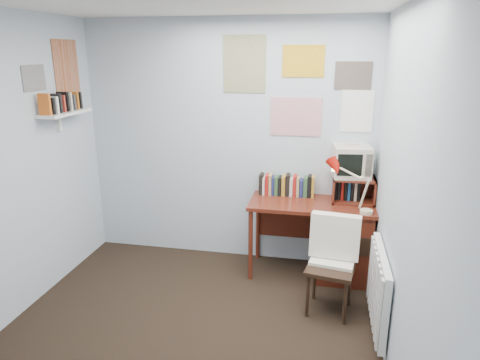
# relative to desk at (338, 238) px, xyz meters

# --- Properties ---
(ground) EXTENTS (3.50, 3.50, 0.00)m
(ground) POSITION_rel_desk_xyz_m (-1.17, -1.48, -0.41)
(ground) COLOR black
(ground) RESTS_ON ground
(back_wall) EXTENTS (3.00, 0.02, 2.50)m
(back_wall) POSITION_rel_desk_xyz_m (-1.17, 0.27, 0.84)
(back_wall) COLOR #AEBEC7
(back_wall) RESTS_ON ground
(right_wall) EXTENTS (0.02, 3.50, 2.50)m
(right_wall) POSITION_rel_desk_xyz_m (0.33, -1.48, 0.84)
(right_wall) COLOR #AEBEC7
(right_wall) RESTS_ON ground
(desk) EXTENTS (1.20, 0.55, 0.76)m
(desk) POSITION_rel_desk_xyz_m (0.00, 0.00, 0.00)
(desk) COLOR #5C2215
(desk) RESTS_ON ground
(desk_chair) EXTENTS (0.48, 0.46, 0.82)m
(desk_chair) POSITION_rel_desk_xyz_m (-0.07, -0.65, 0.00)
(desk_chair) COLOR black
(desk_chair) RESTS_ON ground
(desk_lamp) EXTENTS (0.33, 0.29, 0.42)m
(desk_lamp) POSITION_rel_desk_xyz_m (0.23, -0.20, 0.57)
(desk_lamp) COLOR red
(desk_lamp) RESTS_ON desk
(tv_riser) EXTENTS (0.40, 0.30, 0.25)m
(tv_riser) POSITION_rel_desk_xyz_m (0.12, 0.11, 0.48)
(tv_riser) COLOR #5C2215
(tv_riser) RESTS_ON desk
(crt_tv) EXTENTS (0.38, 0.35, 0.33)m
(crt_tv) POSITION_rel_desk_xyz_m (0.08, 0.13, 0.77)
(crt_tv) COLOR beige
(crt_tv) RESTS_ON tv_riser
(book_row) EXTENTS (0.60, 0.14, 0.22)m
(book_row) POSITION_rel_desk_xyz_m (-0.51, 0.18, 0.46)
(book_row) COLOR #5C2215
(book_row) RESTS_ON desk
(radiator) EXTENTS (0.09, 0.80, 0.60)m
(radiator) POSITION_rel_desk_xyz_m (0.29, -0.93, 0.01)
(radiator) COLOR white
(radiator) RESTS_ON right_wall
(wall_shelf) EXTENTS (0.20, 0.62, 0.24)m
(wall_shelf) POSITION_rel_desk_xyz_m (-2.57, -0.38, 1.21)
(wall_shelf) COLOR white
(wall_shelf) RESTS_ON left_wall
(posters_back) EXTENTS (1.20, 0.01, 0.90)m
(posters_back) POSITION_rel_desk_xyz_m (-0.47, 0.26, 1.44)
(posters_back) COLOR white
(posters_back) RESTS_ON back_wall
(posters_left) EXTENTS (0.01, 0.70, 0.60)m
(posters_left) POSITION_rel_desk_xyz_m (-2.67, -0.38, 1.59)
(posters_left) COLOR white
(posters_left) RESTS_ON left_wall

